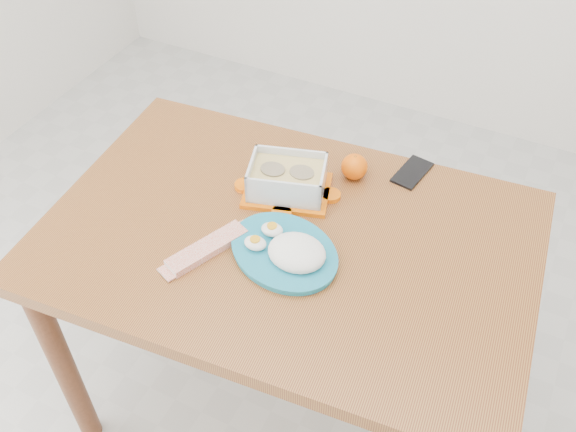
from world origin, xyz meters
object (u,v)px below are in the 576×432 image
at_px(food_container, 287,179).
at_px(orange_fruit, 354,167).
at_px(smartphone, 412,172).
at_px(rice_plate, 288,250).
at_px(dining_table, 288,264).

relative_size(food_container, orange_fruit, 3.65).
xyz_separation_m(food_container, smartphone, (0.26, 0.21, -0.04)).
bearing_deg(rice_plate, dining_table, 136.35).
bearing_deg(rice_plate, smartphone, 88.54).
bearing_deg(rice_plate, orange_fruit, 105.11).
xyz_separation_m(food_container, orange_fruit, (0.13, 0.13, -0.01)).
height_order(dining_table, rice_plate, rice_plate).
height_order(orange_fruit, smartphone, orange_fruit).
height_order(dining_table, food_container, food_container).
bearing_deg(rice_plate, food_container, 136.85).
bearing_deg(orange_fruit, dining_table, -103.13).
relative_size(orange_fruit, rice_plate, 0.20).
distance_m(food_container, orange_fruit, 0.18).
relative_size(rice_plate, smartphone, 2.72).
relative_size(food_container, smartphone, 1.97).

